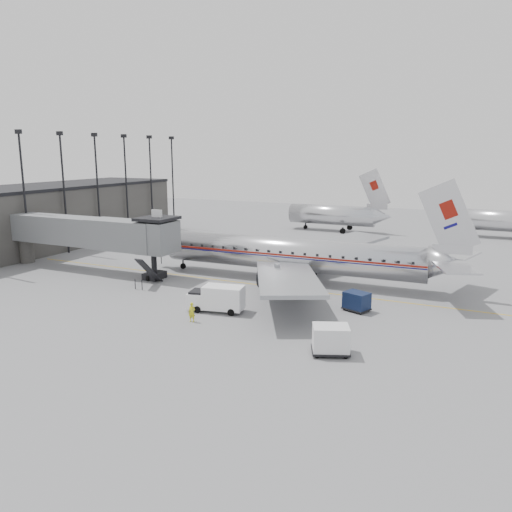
% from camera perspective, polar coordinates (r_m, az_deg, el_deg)
% --- Properties ---
extents(ground, '(160.00, 160.00, 0.00)m').
position_cam_1_polar(ground, '(44.47, -4.55, -4.94)').
color(ground, slate).
rests_on(ground, ground).
extents(terminal, '(12.00, 46.00, 8.00)m').
position_cam_1_polar(terminal, '(72.95, -24.42, 3.87)').
color(terminal, '#3D3A37').
rests_on(terminal, ground).
extents(apron_line, '(60.00, 0.15, 0.01)m').
position_cam_1_polar(apron_line, '(48.36, 2.07, -3.51)').
color(apron_line, gold).
rests_on(apron_line, ground).
extents(jet_bridge, '(21.00, 6.20, 7.10)m').
position_cam_1_polar(jet_bridge, '(56.16, -17.70, 2.45)').
color(jet_bridge, slate).
rests_on(jet_bridge, ground).
extents(floodlight_masts, '(0.90, 42.25, 15.25)m').
position_cam_1_polar(floodlight_masts, '(69.86, -19.34, 7.56)').
color(floodlight_masts, black).
rests_on(floodlight_masts, ground).
extents(distant_aircraft_near, '(16.39, 3.20, 10.26)m').
position_cam_1_polar(distant_aircraft_near, '(82.84, 8.80, 4.75)').
color(distant_aircraft_near, silver).
rests_on(distant_aircraft_near, ground).
extents(distant_aircraft_mid, '(16.39, 3.20, 10.26)m').
position_cam_1_polar(distant_aircraft_mid, '(83.63, 26.99, 3.66)').
color(distant_aircraft_mid, silver).
rests_on(distant_aircraft_mid, ground).
extents(airliner, '(33.59, 31.11, 10.62)m').
position_cam_1_polar(airliner, '(50.09, 4.55, 0.14)').
color(airliner, silver).
rests_on(airliner, ground).
extents(service_van, '(4.81, 2.55, 2.15)m').
position_cam_1_polar(service_van, '(40.91, -4.53, -4.79)').
color(service_van, white).
rests_on(service_van, ground).
extents(baggage_cart_navy, '(2.43, 2.16, 1.58)m').
position_cam_1_polar(baggage_cart_navy, '(41.77, 11.43, -5.06)').
color(baggage_cart_navy, '#0D1937').
rests_on(baggage_cart_navy, ground).
extents(baggage_cart_white, '(2.92, 2.61, 1.89)m').
position_cam_1_polar(baggage_cart_white, '(32.85, 8.53, -9.38)').
color(baggage_cart_white, silver).
rests_on(baggage_cart_white, ground).
extents(ramp_worker, '(0.60, 0.43, 1.52)m').
position_cam_1_polar(ramp_worker, '(38.73, -7.34, -6.40)').
color(ramp_worker, gold).
rests_on(ramp_worker, ground).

